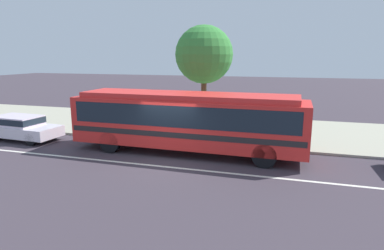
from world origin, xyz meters
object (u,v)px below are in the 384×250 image
object	(u,v)px
transit_bus	(187,118)
sedan_behind_bus	(20,126)
pedestrian_walking_along_curb	(141,117)
street_tree_near_stop	(204,55)
pedestrian_waiting_near_sign	(189,121)
pedestrian_standing_by_tree	(267,123)
bus_stop_sign	(279,113)

from	to	relation	value
transit_bus	sedan_behind_bus	xyz separation A→B (m)	(-9.38, -0.28, -0.90)
pedestrian_walking_along_curb	sedan_behind_bus	bearing A→B (deg)	-154.70
sedan_behind_bus	street_tree_near_stop	distance (m)	10.71
pedestrian_waiting_near_sign	pedestrian_standing_by_tree	size ratio (longest dim) A/B	0.97
bus_stop_sign	street_tree_near_stop	bearing A→B (deg)	155.17
pedestrian_waiting_near_sign	pedestrian_walking_along_curb	xyz separation A→B (m)	(-2.97, 0.35, -0.04)
pedestrian_walking_along_curb	pedestrian_waiting_near_sign	bearing A→B (deg)	-6.73
sedan_behind_bus	bus_stop_sign	world-z (taller)	bus_stop_sign
pedestrian_standing_by_tree	bus_stop_sign	bearing A→B (deg)	-48.68
bus_stop_sign	street_tree_near_stop	xyz separation A→B (m)	(-4.23, 1.96, 2.75)
street_tree_near_stop	pedestrian_walking_along_curb	bearing A→B (deg)	-158.03
street_tree_near_stop	pedestrian_standing_by_tree	bearing A→B (deg)	-19.55
pedestrian_walking_along_curb	bus_stop_sign	bearing A→B (deg)	-4.67
sedan_behind_bus	pedestrian_walking_along_curb	xyz separation A→B (m)	(5.83, 2.75, 0.32)
transit_bus	pedestrian_walking_along_curb	world-z (taller)	transit_bus
sedan_behind_bus	pedestrian_walking_along_curb	world-z (taller)	pedestrian_walking_along_curb
transit_bus	pedestrian_walking_along_curb	xyz separation A→B (m)	(-3.55, 2.48, -0.58)
street_tree_near_stop	bus_stop_sign	bearing A→B (deg)	-24.83
sedan_behind_bus	pedestrian_standing_by_tree	bearing A→B (deg)	12.34
pedestrian_standing_by_tree	bus_stop_sign	world-z (taller)	bus_stop_sign
pedestrian_standing_by_tree	street_tree_near_stop	distance (m)	5.14
transit_bus	sedan_behind_bus	bearing A→B (deg)	-178.31
sedan_behind_bus	pedestrian_waiting_near_sign	bearing A→B (deg)	15.29
transit_bus	sedan_behind_bus	world-z (taller)	transit_bus
bus_stop_sign	pedestrian_standing_by_tree	bearing A→B (deg)	131.32
bus_stop_sign	pedestrian_waiting_near_sign	bearing A→B (deg)	176.67
pedestrian_waiting_near_sign	pedestrian_walking_along_curb	size ratio (longest dim) A/B	1.04
transit_bus	street_tree_near_stop	world-z (taller)	street_tree_near_stop
sedan_behind_bus	pedestrian_walking_along_curb	distance (m)	6.45
pedestrian_standing_by_tree	pedestrian_walking_along_curb	bearing A→B (deg)	-179.63
pedestrian_standing_by_tree	bus_stop_sign	xyz separation A→B (m)	(0.58, -0.66, 0.63)
pedestrian_standing_by_tree	bus_stop_sign	size ratio (longest dim) A/B	0.67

